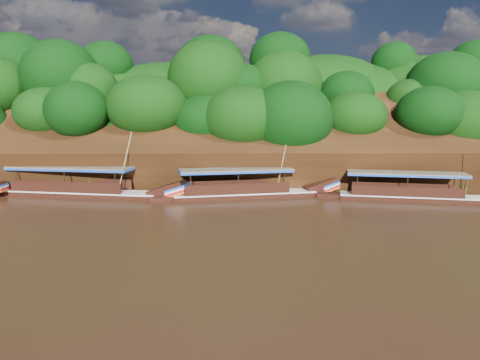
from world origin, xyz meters
name	(u,v)px	position (x,y,z in m)	size (l,w,h in m)	color
ground	(244,219)	(0.00, 0.00, 0.00)	(160.00, 160.00, 0.00)	black
riverbank	(241,158)	(-0.01, 22.73, 1.89)	(120.00, 30.06, 19.40)	black
boat_0	(424,195)	(14.81, 6.33, 0.52)	(14.24, 4.91, 6.12)	black
boat_1	(253,191)	(0.92, 8.04, 0.56)	(14.36, 4.82, 4.96)	black
boat_2	(90,190)	(-12.96, 8.32, 0.58)	(16.44, 5.13, 6.04)	black
reeds	(200,184)	(-3.69, 9.74, 0.88)	(48.79, 2.22, 2.27)	#295E17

